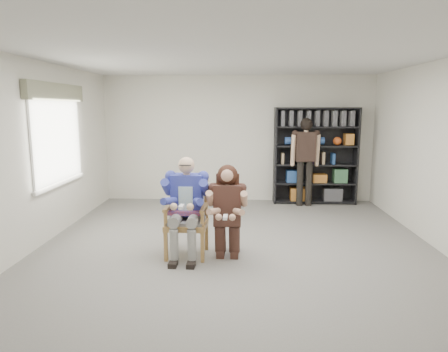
# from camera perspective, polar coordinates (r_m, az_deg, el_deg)

# --- Properties ---
(room_shell) EXTENTS (6.00, 7.00, 2.80)m
(room_shell) POSITION_cam_1_polar(r_m,az_deg,el_deg) (5.52, 1.83, 2.51)
(room_shell) COLOR silver
(room_shell) RESTS_ON ground
(floor) EXTENTS (6.00, 7.00, 0.01)m
(floor) POSITION_cam_1_polar(r_m,az_deg,el_deg) (5.86, 1.76, -11.19)
(floor) COLOR slate
(floor) RESTS_ON ground
(window_left) EXTENTS (0.16, 2.00, 1.75)m
(window_left) POSITION_cam_1_polar(r_m,az_deg,el_deg) (7.15, -22.58, 5.28)
(window_left) COLOR silver
(window_left) RESTS_ON room_shell
(armchair) EXTENTS (0.66, 0.64, 1.10)m
(armchair) POSITION_cam_1_polar(r_m,az_deg,el_deg) (5.70, -5.37, -6.01)
(armchair) COLOR #B0843E
(armchair) RESTS_ON floor
(seated_man) EXTENTS (0.64, 0.88, 1.43)m
(seated_man) POSITION_cam_1_polar(r_m,az_deg,el_deg) (5.66, -5.40, -4.40)
(seated_man) COLOR navy
(seated_man) RESTS_ON floor
(kneeling_woman) EXTENTS (0.58, 0.90, 1.31)m
(kneeling_woman) POSITION_cam_1_polar(r_m,az_deg,el_deg) (5.51, 0.46, -5.40)
(kneeling_woman) COLOR #39241B
(kneeling_woman) RESTS_ON floor
(bookshelf) EXTENTS (1.80, 0.38, 2.10)m
(bookshelf) POSITION_cam_1_polar(r_m,az_deg,el_deg) (8.97, 12.92, 2.81)
(bookshelf) COLOR black
(bookshelf) RESTS_ON floor
(standing_man) EXTENTS (0.58, 0.32, 1.87)m
(standing_man) POSITION_cam_1_polar(r_m,az_deg,el_deg) (8.69, 11.50, 1.87)
(standing_man) COLOR black
(standing_man) RESTS_ON floor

